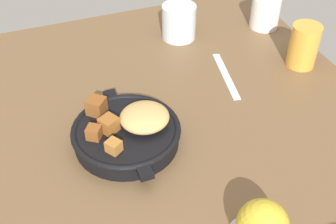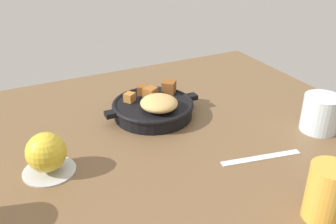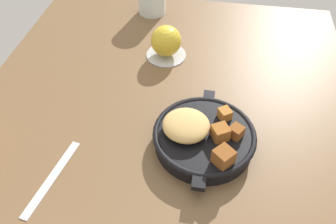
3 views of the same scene
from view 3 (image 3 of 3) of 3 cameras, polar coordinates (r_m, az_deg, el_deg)
The scene contains 5 objects.
ground_plane at distance 73.03cm, azimuth -1.30°, elevation -2.53°, with size 106.52×84.99×2.40cm, color brown.
cast_iron_skillet at distance 66.80cm, azimuth 5.79°, elevation -4.01°, with size 24.30×20.06×6.72cm.
saucer_plate at distance 89.32cm, azimuth -0.31°, elevation 9.56°, with size 10.21×10.21×0.60cm, color #B7BABF.
red_apple at distance 86.90cm, azimuth -0.32°, elevation 11.75°, with size 7.70×7.70×7.70cm, color gold.
butter_knife at distance 67.26cm, azimuth -18.75°, elevation -10.29°, with size 17.38×1.60×0.36cm, color silver.
Camera 3 is at (-47.07, -9.39, 53.84)cm, focal length 36.62 mm.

